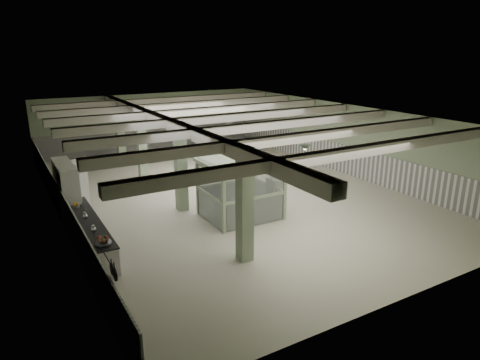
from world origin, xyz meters
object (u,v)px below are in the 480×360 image
guard_booth (241,177)px  filing_cabinet (274,195)px  prep_counter (87,234)px  walkin_cooler (68,191)px

guard_booth → filing_cabinet: bearing=-9.1°
guard_booth → filing_cabinet: guard_booth is taller
prep_counter → filing_cabinet: filing_cabinet is taller
prep_counter → guard_booth: guard_booth is taller
walkin_cooler → prep_counter: bearing=-88.3°
prep_counter → walkin_cooler: 2.98m
prep_counter → filing_cabinet: 7.17m
prep_counter → walkin_cooler: bearing=91.7°
walkin_cooler → filing_cabinet: 8.00m
walkin_cooler → filing_cabinet: (7.23, -3.39, -0.42)m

